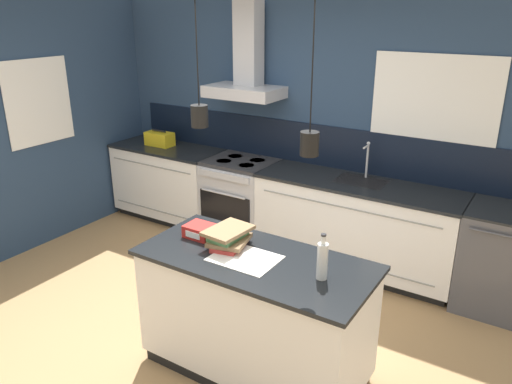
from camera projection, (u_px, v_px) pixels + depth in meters
name	position (u px, v px, depth m)	size (l,w,h in m)	color
ground_plane	(191.00, 330.00, 4.08)	(16.00, 16.00, 0.00)	#A87F51
wall_back	(305.00, 121.00, 5.20)	(5.60, 2.28, 2.60)	navy
wall_left	(52.00, 122.00, 5.39)	(0.08, 3.80, 2.60)	navy
counter_run_left	(170.00, 182.00, 6.10)	(1.37, 0.64, 0.91)	black
counter_run_sink	(356.00, 225.00, 4.90)	(1.99, 0.64, 1.27)	black
oven_range	(241.00, 199.00, 5.57)	(0.74, 0.66, 0.91)	#B5B5BA
dishwasher	(498.00, 259.00, 4.25)	(0.59, 0.65, 0.91)	#4C4C51
kitchen_island	(255.00, 315.00, 3.48)	(1.60, 0.75, 0.91)	black
bottle_on_island	(322.00, 260.00, 3.03)	(0.07, 0.07, 0.30)	silver
book_stack	(229.00, 237.00, 3.46)	(0.31, 0.35, 0.13)	#B2332D
red_supply_box	(200.00, 231.00, 3.62)	(0.21, 0.18, 0.09)	red
paper_pile	(245.00, 258.00, 3.31)	(0.44, 0.33, 0.01)	silver
yellow_toolbox	(160.00, 139.00, 5.97)	(0.34, 0.18, 0.19)	gold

